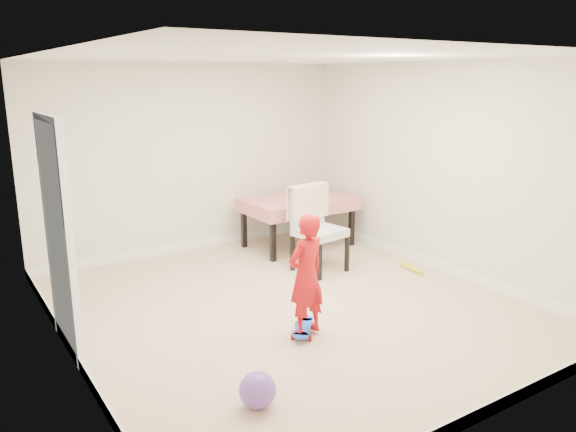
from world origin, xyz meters
TOP-DOWN VIEW (x-y plane):
  - ground at (0.00, 0.00)m, footprint 5.00×5.00m
  - ceiling at (0.00, 0.00)m, footprint 4.50×5.00m
  - wall_back at (0.00, 2.48)m, footprint 4.50×0.04m
  - wall_front at (0.00, -2.48)m, footprint 4.50×0.04m
  - wall_left at (-2.23, 0.00)m, footprint 0.04×5.00m
  - wall_right at (2.23, 0.00)m, footprint 0.04×5.00m
  - door at (-2.22, 0.30)m, footprint 0.11×0.94m
  - baseboard_back at (0.00, 2.49)m, footprint 4.50×0.02m
  - baseboard_front at (0.00, -2.49)m, footprint 4.50×0.02m
  - baseboard_left at (-2.24, 0.00)m, footprint 0.02×5.00m
  - baseboard_right at (2.24, 0.00)m, footprint 0.02×5.00m
  - dining_table at (1.32, 1.80)m, footprint 1.55×0.99m
  - dining_chair at (0.94, 0.75)m, footprint 0.69×0.75m
  - skateboard at (-0.26, -0.63)m, footprint 0.49×0.52m
  - child at (-0.28, -0.69)m, footprint 0.47×0.36m
  - balloon at (-1.26, -1.46)m, footprint 0.28×0.28m
  - foam_toy at (1.93, 0.10)m, footprint 0.10×0.40m

SIDE VIEW (x-z plane):
  - ground at x=0.00m, z-range 0.00..0.00m
  - foam_toy at x=1.93m, z-range 0.00..0.06m
  - skateboard at x=-0.26m, z-range 0.00..0.08m
  - baseboard_back at x=0.00m, z-range 0.00..0.12m
  - baseboard_front at x=0.00m, z-range 0.00..0.12m
  - baseboard_left at x=-2.24m, z-range 0.00..0.12m
  - baseboard_right at x=2.24m, z-range 0.00..0.12m
  - balloon at x=-1.26m, z-range 0.00..0.28m
  - dining_table at x=1.32m, z-range 0.00..0.72m
  - dining_chair at x=0.94m, z-range 0.00..1.09m
  - child at x=-0.28m, z-range 0.00..1.17m
  - door at x=-2.22m, z-range -0.03..2.08m
  - wall_back at x=0.00m, z-range 0.00..2.60m
  - wall_front at x=0.00m, z-range 0.00..2.60m
  - wall_left at x=-2.23m, z-range 0.00..2.60m
  - wall_right at x=2.23m, z-range 0.00..2.60m
  - ceiling at x=0.00m, z-range 2.56..2.60m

